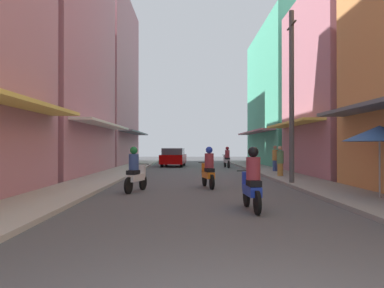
# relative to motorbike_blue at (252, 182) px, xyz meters

# --- Properties ---
(ground_plane) EXTENTS (84.78, 84.78, 0.00)m
(ground_plane) POSITION_rel_motorbike_blue_xyz_m (-1.12, 8.78, -0.70)
(ground_plane) COLOR #4C4C4F
(sidewalk_left) EXTENTS (2.10, 46.54, 0.12)m
(sidewalk_left) POSITION_rel_motorbike_blue_xyz_m (-5.67, 8.78, -0.64)
(sidewalk_left) COLOR #ADA89E
(sidewalk_left) RESTS_ON ground
(sidewalk_right) EXTENTS (2.10, 46.54, 0.12)m
(sidewalk_right) POSITION_rel_motorbike_blue_xyz_m (3.44, 8.78, -0.64)
(sidewalk_right) COLOR gray
(sidewalk_right) RESTS_ON ground
(building_left_mid) EXTENTS (7.05, 11.29, 11.97)m
(building_left_mid) POSITION_rel_motorbike_blue_xyz_m (-9.71, 12.23, 5.28)
(building_left_mid) COLOR #B7727F
(building_left_mid) RESTS_ON ground
(building_left_far) EXTENTS (7.05, 12.36, 14.61)m
(building_left_far) POSITION_rel_motorbike_blue_xyz_m (-9.71, 24.69, 6.60)
(building_left_far) COLOR #B7727F
(building_left_far) RESTS_ON ground
(building_right_mid) EXTENTS (7.05, 8.53, 9.76)m
(building_right_mid) POSITION_rel_motorbike_blue_xyz_m (7.48, 11.16, 4.17)
(building_right_mid) COLOR #B7727F
(building_right_mid) RESTS_ON ground
(building_right_far) EXTENTS (7.05, 13.52, 11.49)m
(building_right_far) POSITION_rel_motorbike_blue_xyz_m (7.48, 23.18, 5.03)
(building_right_far) COLOR #4CB28C
(building_right_far) RESTS_ON ground
(motorbike_blue) EXTENTS (0.55, 1.81, 1.58)m
(motorbike_blue) POSITION_rel_motorbike_blue_xyz_m (0.00, 0.00, 0.00)
(motorbike_blue) COLOR black
(motorbike_blue) RESTS_ON ground
(motorbike_silver) EXTENTS (0.55, 1.81, 1.58)m
(motorbike_silver) POSITION_rel_motorbike_blue_xyz_m (1.32, 19.35, 0.00)
(motorbike_silver) COLOR black
(motorbike_silver) RESTS_ON ground
(motorbike_orange) EXTENTS (0.60, 1.80, 1.58)m
(motorbike_orange) POSITION_rel_motorbike_blue_xyz_m (-0.80, 5.26, 0.00)
(motorbike_orange) COLOR black
(motorbike_orange) RESTS_ON ground
(motorbike_white) EXTENTS (0.69, 1.76, 1.58)m
(motorbike_white) POSITION_rel_motorbike_blue_xyz_m (-3.39, 3.97, 0.00)
(motorbike_white) COLOR black
(motorbike_white) RESTS_ON ground
(parked_car) EXTENTS (2.04, 4.21, 1.45)m
(parked_car) POSITION_rel_motorbike_blue_xyz_m (-2.73, 21.24, 0.04)
(parked_car) COLOR #8C0000
(parked_car) RESTS_ON ground
(pedestrian_far) EXTENTS (0.34, 0.34, 1.65)m
(pedestrian_far) POSITION_rel_motorbike_blue_xyz_m (3.62, 13.55, 0.12)
(pedestrian_far) COLOR #334C8C
(pedestrian_far) RESTS_ON ground
(pedestrian_foreground) EXTENTS (0.34, 0.34, 1.62)m
(pedestrian_foreground) POSITION_rel_motorbike_blue_xyz_m (3.04, 9.82, 0.10)
(pedestrian_foreground) COLOR #BF8C3F
(pedestrian_foreground) RESTS_ON ground
(vendor_umbrella) EXTENTS (2.07, 2.07, 2.18)m
(vendor_umbrella) POSITION_rel_motorbike_blue_xyz_m (3.92, 1.51, 1.25)
(vendor_umbrella) COLOR #99999E
(vendor_umbrella) RESTS_ON ground
(utility_pole) EXTENTS (0.20, 1.20, 7.10)m
(utility_pole) POSITION_rel_motorbike_blue_xyz_m (2.64, 6.15, 2.93)
(utility_pole) COLOR #4C4C4F
(utility_pole) RESTS_ON ground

